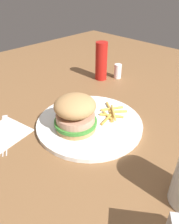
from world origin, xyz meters
TOP-DOWN VIEW (x-y plane):
  - ground_plane at (0.00, 0.00)m, footprint 1.60×1.60m
  - plate at (-0.02, 0.03)m, footprint 0.28×0.28m
  - sandwich at (-0.06, 0.03)m, footprint 0.11×0.11m
  - fries_pile at (0.05, 0.01)m, footprint 0.11×0.09m
  - napkin at (-0.20, 0.16)m, footprint 0.13×0.13m
  - fork at (-0.20, 0.16)m, footprint 0.10×0.16m
  - ketchup_bottle at (0.23, 0.21)m, footprint 0.04×0.04m
  - salt_shaker at (0.28, 0.17)m, footprint 0.03×0.03m

SIDE VIEW (x-z plane):
  - ground_plane at x=0.00m, z-range 0.00..0.00m
  - napkin at x=-0.20m, z-range 0.00..0.00m
  - fork at x=-0.20m, z-range 0.00..0.01m
  - plate at x=-0.02m, z-range 0.00..0.01m
  - fries_pile at x=0.05m, z-range 0.01..0.02m
  - salt_shaker at x=0.28m, z-range 0.00..0.06m
  - sandwich at x=-0.06m, z-range 0.01..0.10m
  - ketchup_bottle at x=0.23m, z-range 0.00..0.14m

